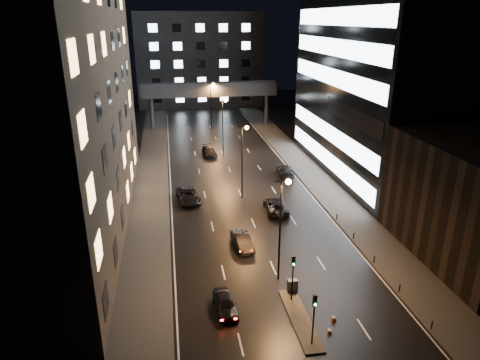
{
  "coord_description": "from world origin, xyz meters",
  "views": [
    {
      "loc": [
        -9.4,
        -25.61,
        23.24
      ],
      "look_at": [
        -0.89,
        24.48,
        4.0
      ],
      "focal_mm": 32.0,
      "sensor_mm": 36.0,
      "label": 1
    }
  ],
  "objects_px": {
    "car_away_d": "(209,151)",
    "car_toward_b": "(285,171)",
    "car_away_b": "(242,241)",
    "car_away_a": "(225,303)",
    "car_toward_a": "(276,206)",
    "utility_cabinet": "(292,286)",
    "car_away_c": "(189,196)"
  },
  "relations": [
    {
      "from": "utility_cabinet",
      "to": "car_away_a",
      "type": "bearing_deg",
      "value": -167.71
    },
    {
      "from": "car_toward_b",
      "to": "utility_cabinet",
      "type": "distance_m",
      "value": 30.98
    },
    {
      "from": "car_away_b",
      "to": "car_toward_a",
      "type": "distance_m",
      "value": 10.17
    },
    {
      "from": "car_away_b",
      "to": "car_away_d",
      "type": "distance_m",
      "value": 33.67
    },
    {
      "from": "car_toward_b",
      "to": "utility_cabinet",
      "type": "xyz_separation_m",
      "value": [
        -7.56,
        -30.05,
        -0.06
      ]
    },
    {
      "from": "car_away_a",
      "to": "car_away_b",
      "type": "xyz_separation_m",
      "value": [
        3.29,
        10.3,
        0.05
      ]
    },
    {
      "from": "car_toward_b",
      "to": "car_away_a",
      "type": "bearing_deg",
      "value": 73.47
    },
    {
      "from": "car_away_a",
      "to": "car_toward_a",
      "type": "height_order",
      "value": "car_toward_a"
    },
    {
      "from": "car_away_c",
      "to": "car_away_b",
      "type": "bearing_deg",
      "value": -77.51
    },
    {
      "from": "car_away_c",
      "to": "utility_cabinet",
      "type": "relative_size",
      "value": 4.9
    },
    {
      "from": "car_away_d",
      "to": "car_toward_a",
      "type": "bearing_deg",
      "value": -82.3
    },
    {
      "from": "car_away_b",
      "to": "car_toward_b",
      "type": "xyz_separation_m",
      "value": [
        10.57,
        21.24,
        0.05
      ]
    },
    {
      "from": "car_toward_a",
      "to": "car_away_d",
      "type": "bearing_deg",
      "value": -73.8
    },
    {
      "from": "car_away_b",
      "to": "car_toward_b",
      "type": "bearing_deg",
      "value": 57.14
    },
    {
      "from": "car_away_c",
      "to": "car_away_d",
      "type": "relative_size",
      "value": 1.1
    },
    {
      "from": "car_away_d",
      "to": "car_toward_b",
      "type": "distance_m",
      "value": 16.44
    },
    {
      "from": "car_away_b",
      "to": "car_away_d",
      "type": "relative_size",
      "value": 0.86
    },
    {
      "from": "car_away_a",
      "to": "car_away_b",
      "type": "height_order",
      "value": "car_away_b"
    },
    {
      "from": "car_away_d",
      "to": "utility_cabinet",
      "type": "relative_size",
      "value": 4.46
    },
    {
      "from": "car_away_d",
      "to": "car_away_b",
      "type": "bearing_deg",
      "value": -95.29
    },
    {
      "from": "car_away_d",
      "to": "car_away_a",
      "type": "bearing_deg",
      "value": -99.64
    },
    {
      "from": "car_away_b",
      "to": "car_toward_a",
      "type": "height_order",
      "value": "car_toward_a"
    },
    {
      "from": "car_away_d",
      "to": "utility_cabinet",
      "type": "xyz_separation_m",
      "value": [
        3.19,
        -42.48,
        -0.02
      ]
    },
    {
      "from": "car_away_a",
      "to": "car_away_d",
      "type": "distance_m",
      "value": 44.08
    },
    {
      "from": "car_away_b",
      "to": "utility_cabinet",
      "type": "xyz_separation_m",
      "value": [
        3.02,
        -8.81,
        -0.01
      ]
    },
    {
      "from": "car_away_a",
      "to": "car_away_c",
      "type": "bearing_deg",
      "value": 89.38
    },
    {
      "from": "car_toward_a",
      "to": "utility_cabinet",
      "type": "bearing_deg",
      "value": 83.69
    },
    {
      "from": "utility_cabinet",
      "to": "car_away_c",
      "type": "bearing_deg",
      "value": 108.83
    },
    {
      "from": "car_toward_a",
      "to": "car_away_b",
      "type": "bearing_deg",
      "value": 58.13
    },
    {
      "from": "car_away_a",
      "to": "car_toward_a",
      "type": "bearing_deg",
      "value": 59.25
    },
    {
      "from": "car_away_b",
      "to": "utility_cabinet",
      "type": "distance_m",
      "value": 9.31
    },
    {
      "from": "car_away_a",
      "to": "car_away_d",
      "type": "xyz_separation_m",
      "value": [
        3.12,
        43.97,
        0.06
      ]
    }
  ]
}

